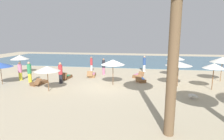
{
  "coord_description": "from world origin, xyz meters",
  "views": [
    {
      "loc": [
        2.8,
        -14.58,
        4.22
      ],
      "look_at": [
        0.13,
        1.73,
        1.1
      ],
      "focal_mm": 28.95,
      "sensor_mm": 36.0,
      "label": 1
    }
  ],
  "objects_px": {
    "person_4": "(91,64)",
    "umbrella_0": "(113,62)",
    "umbrella_6": "(0,65)",
    "person_1": "(104,66)",
    "dog": "(193,96)",
    "lounger_1": "(141,80)",
    "umbrella_4": "(176,58)",
    "umbrella_7": "(223,60)",
    "lounger_2": "(39,83)",
    "umbrella_3": "(214,66)",
    "lounger_0": "(66,77)",
    "lounger_3": "(138,75)",
    "umbrella_1": "(20,57)",
    "person_0": "(60,73)",
    "lounger_4": "(92,75)",
    "umbrella_2": "(179,64)",
    "person_2": "(29,72)",
    "person_5": "(20,71)",
    "person_3": "(144,64)",
    "umbrella_5": "(47,69)"
  },
  "relations": [
    {
      "from": "umbrella_2",
      "to": "umbrella_7",
      "type": "height_order",
      "value": "umbrella_7"
    },
    {
      "from": "dog",
      "to": "person_1",
      "type": "bearing_deg",
      "value": 138.12
    },
    {
      "from": "umbrella_7",
      "to": "person_2",
      "type": "relative_size",
      "value": 1.21
    },
    {
      "from": "umbrella_5",
      "to": "person_3",
      "type": "height_order",
      "value": "umbrella_5"
    },
    {
      "from": "lounger_1",
      "to": "lounger_3",
      "type": "distance_m",
      "value": 1.85
    },
    {
      "from": "lounger_0",
      "to": "umbrella_1",
      "type": "bearing_deg",
      "value": 165.05
    },
    {
      "from": "person_4",
      "to": "umbrella_0",
      "type": "bearing_deg",
      "value": -57.75
    },
    {
      "from": "umbrella_5",
      "to": "lounger_2",
      "type": "xyz_separation_m",
      "value": [
        -1.84,
        1.7,
        -1.62
      ]
    },
    {
      "from": "lounger_2",
      "to": "person_2",
      "type": "bearing_deg",
      "value": 152.82
    },
    {
      "from": "umbrella_4",
      "to": "dog",
      "type": "bearing_deg",
      "value": -89.8
    },
    {
      "from": "umbrella_7",
      "to": "person_1",
      "type": "height_order",
      "value": "umbrella_7"
    },
    {
      "from": "dog",
      "to": "lounger_1",
      "type": "bearing_deg",
      "value": 129.01
    },
    {
      "from": "umbrella_3",
      "to": "dog",
      "type": "relative_size",
      "value": 2.89
    },
    {
      "from": "umbrella_7",
      "to": "lounger_3",
      "type": "bearing_deg",
      "value": 175.76
    },
    {
      "from": "umbrella_4",
      "to": "person_2",
      "type": "relative_size",
      "value": 1.16
    },
    {
      "from": "lounger_1",
      "to": "lounger_2",
      "type": "xyz_separation_m",
      "value": [
        -8.85,
        -2.6,
        -0.01
      ]
    },
    {
      "from": "umbrella_1",
      "to": "umbrella_7",
      "type": "height_order",
      "value": "umbrella_7"
    },
    {
      "from": "person_2",
      "to": "person_4",
      "type": "xyz_separation_m",
      "value": [
        4.25,
        5.81,
        -0.03
      ]
    },
    {
      "from": "umbrella_6",
      "to": "person_4",
      "type": "distance_m",
      "value": 9.35
    },
    {
      "from": "person_5",
      "to": "umbrella_5",
      "type": "bearing_deg",
      "value": -32.93
    },
    {
      "from": "person_3",
      "to": "umbrella_7",
      "type": "bearing_deg",
      "value": -26.62
    },
    {
      "from": "umbrella_1",
      "to": "person_1",
      "type": "relative_size",
      "value": 1.17
    },
    {
      "from": "umbrella_7",
      "to": "person_0",
      "type": "xyz_separation_m",
      "value": [
        -14.57,
        -3.12,
        -1.09
      ]
    },
    {
      "from": "umbrella_3",
      "to": "person_4",
      "type": "xyz_separation_m",
      "value": [
        -11.51,
        5.64,
        -0.98
      ]
    },
    {
      "from": "person_5",
      "to": "person_3",
      "type": "bearing_deg",
      "value": 27.69
    },
    {
      "from": "umbrella_2",
      "to": "dog",
      "type": "relative_size",
      "value": 2.94
    },
    {
      "from": "umbrella_2",
      "to": "person_4",
      "type": "relative_size",
      "value": 1.19
    },
    {
      "from": "umbrella_3",
      "to": "person_1",
      "type": "relative_size",
      "value": 1.18
    },
    {
      "from": "lounger_4",
      "to": "lounger_2",
      "type": "bearing_deg",
      "value": -134.34
    },
    {
      "from": "umbrella_2",
      "to": "person_2",
      "type": "height_order",
      "value": "umbrella_2"
    },
    {
      "from": "umbrella_4",
      "to": "lounger_1",
      "type": "distance_m",
      "value": 4.74
    },
    {
      "from": "umbrella_1",
      "to": "person_1",
      "type": "xyz_separation_m",
      "value": [
        9.45,
        0.97,
        -0.95
      ]
    },
    {
      "from": "umbrella_0",
      "to": "person_4",
      "type": "relative_size",
      "value": 1.22
    },
    {
      "from": "person_4",
      "to": "dog",
      "type": "relative_size",
      "value": 2.46
    },
    {
      "from": "lounger_3",
      "to": "person_3",
      "type": "relative_size",
      "value": 0.94
    },
    {
      "from": "umbrella_1",
      "to": "lounger_3",
      "type": "distance_m",
      "value": 13.41
    },
    {
      "from": "umbrella_0",
      "to": "umbrella_2",
      "type": "height_order",
      "value": "umbrella_0"
    },
    {
      "from": "person_0",
      "to": "umbrella_5",
      "type": "bearing_deg",
      "value": -87.29
    },
    {
      "from": "umbrella_1",
      "to": "person_5",
      "type": "xyz_separation_m",
      "value": [
        2.07,
        -2.91,
        -0.98
      ]
    },
    {
      "from": "umbrella_2",
      "to": "person_0",
      "type": "xyz_separation_m",
      "value": [
        -10.24,
        -0.73,
        -0.98
      ]
    },
    {
      "from": "person_0",
      "to": "dog",
      "type": "distance_m",
      "value": 10.97
    },
    {
      "from": "umbrella_2",
      "to": "lounger_1",
      "type": "relative_size",
      "value": 1.23
    },
    {
      "from": "umbrella_6",
      "to": "person_1",
      "type": "bearing_deg",
      "value": 34.75
    },
    {
      "from": "lounger_0",
      "to": "lounger_3",
      "type": "xyz_separation_m",
      "value": [
        7.11,
        1.98,
        -0.0
      ]
    },
    {
      "from": "lounger_1",
      "to": "lounger_4",
      "type": "distance_m",
      "value": 5.22
    },
    {
      "from": "umbrella_7",
      "to": "lounger_2",
      "type": "height_order",
      "value": "umbrella_7"
    },
    {
      "from": "umbrella_4",
      "to": "person_2",
      "type": "bearing_deg",
      "value": -161.52
    },
    {
      "from": "umbrella_1",
      "to": "person_0",
      "type": "xyz_separation_m",
      "value": [
        6.41,
        -3.36,
        -0.9
      ]
    },
    {
      "from": "umbrella_7",
      "to": "person_5",
      "type": "height_order",
      "value": "umbrella_7"
    },
    {
      "from": "umbrella_6",
      "to": "person_0",
      "type": "bearing_deg",
      "value": 13.81
    }
  ]
}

